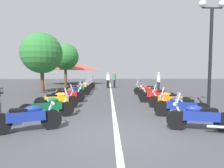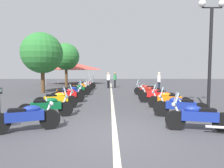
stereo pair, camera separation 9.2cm
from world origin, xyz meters
TOP-DOWN VIEW (x-y plane):
  - ground_plane at (0.00, 0.00)m, footprint 80.00×80.00m
  - lane_centre_stripe at (7.91, 0.00)m, footprint 30.58×0.16m
  - motorcycle_left_row_0 at (0.33, 2.73)m, footprint 0.94×1.99m
  - motorcycle_left_row_1 at (2.02, 2.66)m, footprint 0.93×2.05m
  - motorcycle_left_row_2 at (3.70, 2.77)m, footprint 0.93×2.04m
  - motorcycle_left_row_3 at (5.44, 2.65)m, footprint 0.86×2.00m
  - motorcycle_left_row_4 at (7.16, 2.81)m, footprint 1.03×1.92m
  - motorcycle_left_row_5 at (8.71, 2.63)m, footprint 0.84×2.04m
  - motorcycle_left_row_6 at (10.55, 2.76)m, footprint 0.82×2.09m
  - motorcycle_left_row_7 at (12.16, 2.65)m, footprint 0.92×1.93m
  - motorcycle_left_row_8 at (13.84, 2.60)m, footprint 0.97×1.92m
  - motorcycle_right_row_0 at (0.29, -2.57)m, footprint 0.82×1.99m
  - motorcycle_right_row_1 at (1.95, -2.66)m, footprint 0.96×2.07m
  - motorcycle_right_row_2 at (3.75, -2.80)m, footprint 0.94×2.07m
  - motorcycle_right_row_3 at (5.34, -2.62)m, footprint 0.91×2.13m
  - motorcycle_right_row_4 at (7.09, -2.70)m, footprint 0.97×1.88m
  - motorcycle_right_row_5 at (8.81, -2.74)m, footprint 1.01×2.01m
  - street_lamp_twin_globe at (3.12, -4.45)m, footprint 0.32×1.22m
  - parking_meter at (1.15, 4.02)m, footprint 0.19×0.15m
  - traffic_cone_0 at (8.19, 4.07)m, footprint 0.36×0.36m
  - bystander_1 at (15.40, -0.43)m, footprint 0.52×0.32m
  - bystander_3 at (14.91, 0.31)m, footprint 0.41×0.39m
  - bystander_4 at (11.10, -4.30)m, footprint 0.42×0.38m
  - roadside_tree_0 at (10.61, 5.98)m, footprint 3.50×3.50m
  - roadside_tree_1 at (16.45, 5.34)m, footprint 3.14×3.14m
  - event_tent at (21.37, 5.70)m, footprint 6.31×6.31m

SIDE VIEW (x-z plane):
  - ground_plane at x=0.00m, z-range 0.00..0.00m
  - lane_centre_stripe at x=7.91m, z-range 0.00..0.01m
  - traffic_cone_0 at x=8.19m, z-range -0.02..0.60m
  - motorcycle_right_row_4 at x=7.09m, z-range -0.05..0.94m
  - motorcycle_right_row_3 at x=5.34m, z-range -0.04..0.95m
  - motorcycle_left_row_0 at x=0.33m, z-range -0.04..0.96m
  - motorcycle_right_row_2 at x=3.75m, z-range -0.14..1.06m
  - motorcycle_left_row_3 at x=5.44m, z-range -0.04..0.96m
  - motorcycle_left_row_1 at x=2.02m, z-range -0.14..1.06m
  - motorcycle_right_row_5 at x=8.81m, z-range -0.14..1.06m
  - motorcycle_left_row_4 at x=7.16m, z-range -0.14..1.06m
  - motorcycle_right_row_0 at x=0.29m, z-range -0.14..1.06m
  - motorcycle_left_row_6 at x=10.55m, z-range -0.14..1.07m
  - motorcycle_left_row_7 at x=12.16m, z-range -0.14..1.07m
  - motorcycle_left_row_2 at x=3.70m, z-range -0.14..1.07m
  - motorcycle_right_row_1 at x=1.95m, z-range -0.14..1.08m
  - motorcycle_left_row_5 at x=8.71m, z-range -0.14..1.08m
  - motorcycle_left_row_8 at x=13.84m, z-range -0.14..1.08m
  - parking_meter at x=1.15m, z-range 0.25..1.54m
  - bystander_1 at x=15.40m, z-range 0.16..1.91m
  - bystander_3 at x=14.91m, z-range 0.16..1.93m
  - bystander_4 at x=11.10m, z-range 0.16..1.95m
  - event_tent at x=21.37m, z-range 1.05..4.25m
  - roadside_tree_0 at x=10.61m, z-range 0.83..6.02m
  - street_lamp_twin_globe at x=3.12m, z-range 0.91..5.97m
  - roadside_tree_1 at x=16.45m, z-range 1.00..6.19m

